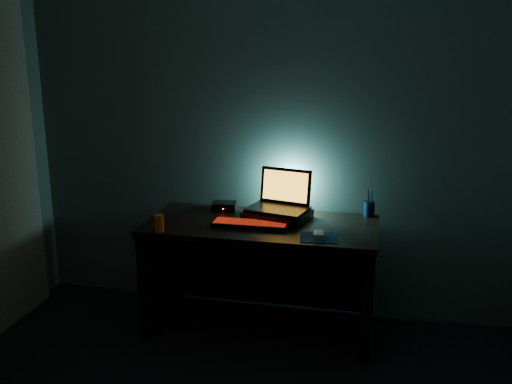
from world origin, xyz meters
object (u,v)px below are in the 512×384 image
laptop (281,200)px  pen_cup (369,209)px  keyboard (250,224)px  router (224,206)px  juice_glass (159,223)px  mouse (319,235)px

laptop → pen_cup: bearing=27.4°
keyboard → router: size_ratio=2.73×
router → juice_glass: bearing=-124.3°
pen_cup → juice_glass: 1.40m
juice_glass → router: (0.27, 0.54, -0.03)m
juice_glass → keyboard: bearing=22.2°
laptop → keyboard: laptop is taller
laptop → router: bearing=-177.8°
pen_cup → juice_glass: size_ratio=0.98×
keyboard → mouse: mouse is taller
pen_cup → keyboard: bearing=-152.4°
router → pen_cup: bearing=-4.1°
mouse → router: 0.84m
juice_glass → router: 0.60m
keyboard → router: 0.41m
keyboard → pen_cup: size_ratio=4.71×
laptop → pen_cup: (0.58, 0.14, -0.07)m
keyboard → mouse: size_ratio=4.77×
laptop → router: (-0.41, 0.08, -0.09)m
laptop → router: size_ratio=2.40×
keyboard → router: bearing=128.5°
keyboard → router: router is taller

